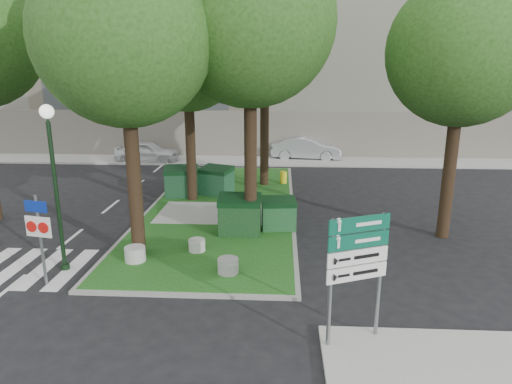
# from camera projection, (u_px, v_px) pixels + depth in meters

# --- Properties ---
(ground) EXTENTS (120.00, 120.00, 0.00)m
(ground) POSITION_uv_depth(u_px,v_px,m) (166.00, 295.00, 12.38)
(ground) COLOR black
(ground) RESTS_ON ground
(median_island) EXTENTS (6.00, 16.00, 0.12)m
(median_island) POSITION_uv_depth(u_px,v_px,m) (222.00, 207.00, 20.05)
(median_island) COLOR #164814
(median_island) RESTS_ON ground
(median_kerb) EXTENTS (6.30, 16.30, 0.10)m
(median_kerb) POSITION_uv_depth(u_px,v_px,m) (222.00, 207.00, 20.05)
(median_kerb) COLOR gray
(median_kerb) RESTS_ON ground
(building_sidewalk) EXTENTS (42.00, 3.00, 0.12)m
(building_sidewalk) POSITION_uv_depth(u_px,v_px,m) (235.00, 161.00, 30.19)
(building_sidewalk) COLOR #999993
(building_sidewalk) RESTS_ON ground
(zebra_crossing) EXTENTS (5.00, 3.00, 0.01)m
(zebra_crossing) POSITION_uv_depth(u_px,v_px,m) (58.00, 268.00, 14.03)
(zebra_crossing) COLOR silver
(zebra_crossing) RESTS_ON ground
(apartment_building) EXTENTS (41.00, 12.00, 16.00)m
(apartment_building) POSITION_uv_depth(u_px,v_px,m) (243.00, 41.00, 35.35)
(apartment_building) COLOR tan
(apartment_building) RESTS_ON ground
(tree_median_near_left) EXTENTS (5.20, 5.20, 10.53)m
(tree_median_near_left) POSITION_uv_depth(u_px,v_px,m) (126.00, 19.00, 13.01)
(tree_median_near_left) COLOR black
(tree_median_near_left) RESTS_ON ground
(tree_median_near_right) EXTENTS (5.60, 5.60, 11.46)m
(tree_median_near_right) POSITION_uv_depth(u_px,v_px,m) (253.00, 3.00, 14.57)
(tree_median_near_right) COLOR black
(tree_median_near_right) RESTS_ON ground
(tree_median_mid) EXTENTS (4.80, 4.80, 9.99)m
(tree_median_mid) POSITION_uv_depth(u_px,v_px,m) (189.00, 43.00, 19.33)
(tree_median_mid) COLOR black
(tree_median_mid) RESTS_ON ground
(tree_median_far) EXTENTS (5.80, 5.80, 11.93)m
(tree_median_far) POSITION_uv_depth(u_px,v_px,m) (267.00, 17.00, 21.70)
(tree_median_far) COLOR black
(tree_median_far) RESTS_ON ground
(tree_street_right) EXTENTS (5.00, 5.00, 10.06)m
(tree_street_right) POSITION_uv_depth(u_px,v_px,m) (467.00, 36.00, 14.94)
(tree_street_right) COLOR black
(tree_street_right) RESTS_ON ground
(dumpster_a) EXTENTS (1.69, 1.30, 1.44)m
(dumpster_a) POSITION_uv_depth(u_px,v_px,m) (181.00, 182.00, 21.41)
(dumpster_a) COLOR #0F381C
(dumpster_a) RESTS_ON median_island
(dumpster_b) EXTENTS (1.77, 1.54, 1.38)m
(dumpster_b) POSITION_uv_depth(u_px,v_px,m) (216.00, 181.00, 21.68)
(dumpster_b) COLOR #123F23
(dumpster_b) RESTS_ON median_island
(dumpster_c) EXTENTS (1.55, 1.09, 1.43)m
(dumpster_c) POSITION_uv_depth(u_px,v_px,m) (240.00, 215.00, 16.54)
(dumpster_c) COLOR black
(dumpster_c) RESTS_ON median_island
(dumpster_d) EXTENTS (1.37, 1.04, 1.19)m
(dumpster_d) POSITION_uv_depth(u_px,v_px,m) (279.00, 214.00, 17.05)
(dumpster_d) COLOR #164721
(dumpster_d) RESTS_ON median_island
(bollard_left) EXTENTS (0.64, 0.64, 0.46)m
(bollard_left) POSITION_uv_depth(u_px,v_px,m) (135.00, 254.00, 14.23)
(bollard_left) COLOR #ADADA7
(bollard_left) RESTS_ON median_island
(bollard_right) EXTENTS (0.62, 0.62, 0.44)m
(bollard_right) POSITION_uv_depth(u_px,v_px,m) (228.00, 266.00, 13.41)
(bollard_right) COLOR gray
(bollard_right) RESTS_ON median_island
(bollard_mid) EXTENTS (0.55, 0.55, 0.39)m
(bollard_mid) POSITION_uv_depth(u_px,v_px,m) (197.00, 245.00, 15.04)
(bollard_mid) COLOR #ACADA7
(bollard_mid) RESTS_ON median_island
(litter_bin) EXTENTS (0.36, 0.36, 0.62)m
(litter_bin) POSITION_uv_depth(u_px,v_px,m) (283.00, 177.00, 23.93)
(litter_bin) COLOR yellow
(litter_bin) RESTS_ON median_island
(street_lamp) EXTENTS (0.40, 0.40, 4.99)m
(street_lamp) POSITION_uv_depth(u_px,v_px,m) (54.00, 169.00, 13.16)
(street_lamp) COLOR black
(street_lamp) RESTS_ON ground
(traffic_sign_pole) EXTENTS (0.79, 0.20, 2.64)m
(traffic_sign_pole) POSITION_uv_depth(u_px,v_px,m) (39.00, 228.00, 12.56)
(traffic_sign_pole) COLOR slate
(traffic_sign_pole) RESTS_ON ground
(directional_sign) EXTENTS (1.35, 0.60, 2.88)m
(directional_sign) POSITION_uv_depth(u_px,v_px,m) (357.00, 259.00, 9.67)
(directional_sign) COLOR slate
(directional_sign) RESTS_ON sidewalk_corner
(car_white) EXTENTS (4.16, 1.75, 1.41)m
(car_white) POSITION_uv_depth(u_px,v_px,m) (147.00, 152.00, 29.83)
(car_white) COLOR silver
(car_white) RESTS_ON ground
(car_silver) EXTENTS (4.81, 2.11, 1.54)m
(car_silver) POSITION_uv_depth(u_px,v_px,m) (307.00, 148.00, 30.71)
(car_silver) COLOR #A7A9AF
(car_silver) RESTS_ON ground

